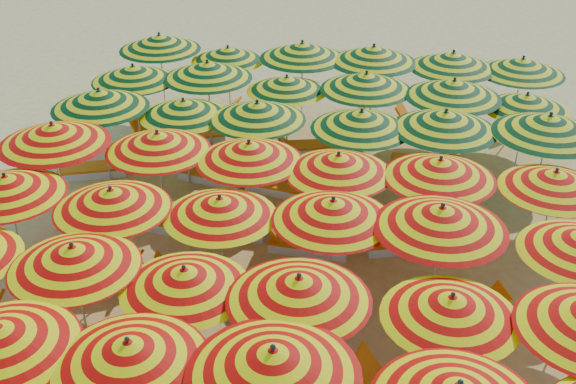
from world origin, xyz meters
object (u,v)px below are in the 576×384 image
object	(u,v)px
lounger_28	(337,194)
lounger_34	(386,127)
umbrella_13	(73,257)
umbrella_38	(287,84)
lounger_18	(299,294)
lounger_32	(425,164)
umbrella_8	(129,353)
umbrella_34	(445,121)
lounger_31	(305,148)
umbrella_14	(185,279)
umbrella_20	(220,207)
lounger_35	(424,125)
lounger_27	(279,187)
lounger_30	(193,136)
lounger_10	(118,354)
umbrella_42	(160,42)
umbrella_26	(249,152)
umbrella_32	(257,111)
umbrella_35	(549,125)
umbrella_36	(133,73)
umbrella_18	(6,186)
umbrella_28	(440,169)
umbrella_47	(522,66)
lounger_33	(214,112)
umbrella_22	(441,218)
lounger_23	(307,244)
lounger_25	(94,169)
beachgoer_a	(430,194)
lounger_21	(185,225)
umbrella_31	(184,108)
lounger_22	(226,228)
lounger_12	(266,371)
umbrella_19	(111,199)
umbrella_33	(361,120)
umbrella_37	(208,70)
lounger_11	(222,365)
umbrella_16	(451,307)
lounger_16	(103,274)
umbrella_39	(366,81)
umbrella_43	(228,54)
umbrella_15	(299,289)
umbrella_30	(99,99)
umbrella_9	(273,362)
lounger_15	(53,269)
lounger_19	(462,317)
lounger_20	(92,215)
lounger_24	(402,243)
lounger_36	(528,132)
umbrella_40	(454,89)
umbrella_41	(527,102)
umbrella_29	(555,180)
lounger_26	(214,176)
umbrella_7	(0,337)
umbrella_24	(53,134)

from	to	relation	value
lounger_28	lounger_34	world-z (taller)	same
umbrella_13	umbrella_38	bearing A→B (deg)	76.86
lounger_18	lounger_32	distance (m)	6.40
umbrella_8	umbrella_34	size ratio (longest dim) A/B	1.07
lounger_28	lounger_31	distance (m)	2.61
umbrella_14	umbrella_20	bearing A→B (deg)	90.64
lounger_35	lounger_27	bearing A→B (deg)	62.68
lounger_30	lounger_10	bearing A→B (deg)	79.77
umbrella_14	umbrella_42	size ratio (longest dim) A/B	0.89
umbrella_26	umbrella_32	world-z (taller)	umbrella_32
umbrella_35	umbrella_36	distance (m)	10.50
umbrella_18	umbrella_28	bearing A→B (deg)	14.94
umbrella_47	lounger_33	world-z (taller)	umbrella_47
umbrella_22	lounger_33	distance (m)	10.77
lounger_23	lounger_25	distance (m)	6.41
umbrella_47	lounger_10	distance (m)	13.10
umbrella_34	lounger_31	distance (m)	4.66
umbrella_38	lounger_34	bearing A→B (deg)	34.75
beachgoer_a	lounger_33	bearing A→B (deg)	-109.58
lounger_21	lounger_27	world-z (taller)	same
umbrella_31	lounger_23	bearing A→B (deg)	-35.32
lounger_22	umbrella_20	bearing A→B (deg)	103.32
umbrella_42	lounger_12	distance (m)	11.91
umbrella_13	umbrella_42	world-z (taller)	umbrella_42
umbrella_19	umbrella_26	distance (m)	3.11
umbrella_33	beachgoer_a	size ratio (longest dim) A/B	1.78
umbrella_28	umbrella_34	xyz separation A→B (m)	(0.09, 2.16, 0.10)
umbrella_13	umbrella_32	xyz separation A→B (m)	(1.69, 6.23, 0.07)
umbrella_37	lounger_11	world-z (taller)	umbrella_37
umbrella_16	umbrella_47	world-z (taller)	umbrella_47
lounger_16	lounger_35	bearing A→B (deg)	54.60
lounger_35	umbrella_39	bearing A→B (deg)	64.41
lounger_23	umbrella_43	bearing A→B (deg)	-60.74
umbrella_18	lounger_18	distance (m)	6.03
umbrella_15	umbrella_47	xyz separation A→B (m)	(4.24, 10.69, 0.03)
umbrella_20	umbrella_47	bearing A→B (deg)	53.80
umbrella_30	lounger_18	bearing A→B (deg)	-35.26
umbrella_9	lounger_15	world-z (taller)	umbrella_9
umbrella_43	lounger_19	bearing A→B (deg)	-51.52
umbrella_42	lounger_20	world-z (taller)	umbrella_42
lounger_12	lounger_24	distance (m)	4.83
lounger_12	lounger_27	world-z (taller)	same
umbrella_22	lounger_36	size ratio (longest dim) A/B	1.48
umbrella_43	lounger_22	distance (m)	6.66
umbrella_40	umbrella_32	bearing A→B (deg)	-155.95
umbrella_37	lounger_33	distance (m)	2.84
lounger_11	umbrella_41	bearing A→B (deg)	-107.92
umbrella_20	umbrella_29	size ratio (longest dim) A/B	1.07
lounger_26	umbrella_14	bearing A→B (deg)	-65.44
umbrella_7	umbrella_24	world-z (taller)	umbrella_24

